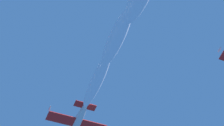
{
  "coord_description": "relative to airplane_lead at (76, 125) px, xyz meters",
  "views": [
    {
      "loc": [
        -22.64,
        24.05,
        1.65
      ],
      "look_at": [
        -10.38,
        4.52,
        55.58
      ],
      "focal_mm": 82.3,
      "sensor_mm": 36.0,
      "label": 1
    }
  ],
  "objects": [
    {
      "name": "airplane_lead",
      "position": [
        0.0,
        0.0,
        0.0
      ],
      "size": [
        6.61,
        6.85,
        2.5
      ],
      "color": "silver"
    }
  ]
}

